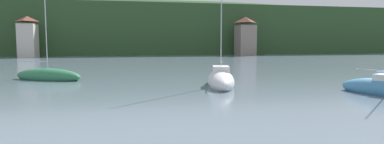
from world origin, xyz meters
TOP-DOWN VIEW (x-y plane):
  - wooded_hillside at (10.15, 137.28)m, footprint 352.00×50.76m
  - shore_building_west at (-29.85, 103.42)m, footprint 4.23×5.88m
  - shore_building_westcentral at (29.85, 103.56)m, footprint 5.16×6.18m
  - sailboat_mid_4 at (2.59, 39.89)m, footprint 4.20×8.41m
  - sailboat_mid_7 at (-13.94, 48.30)m, footprint 8.06×5.98m

SIDE VIEW (x-z plane):
  - sailboat_mid_7 at x=-13.94m, z-range -4.71..5.51m
  - sailboat_mid_4 at x=2.59m, z-range -5.69..6.74m
  - shore_building_west at x=-29.85m, z-range -0.15..10.48m
  - shore_building_westcentral at x=29.85m, z-range -0.17..11.18m
  - wooded_hillside at x=10.15m, z-range -8.36..21.77m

